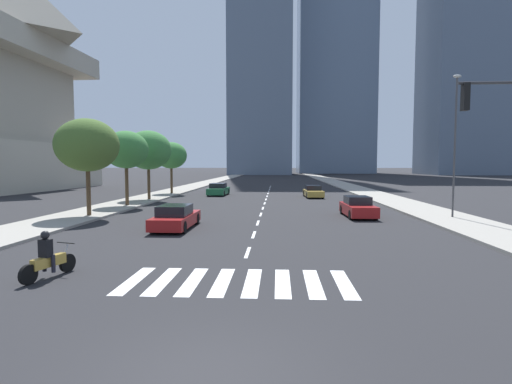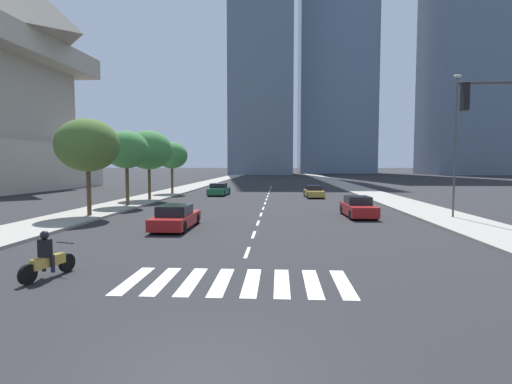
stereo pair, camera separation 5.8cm
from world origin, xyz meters
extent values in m
plane|color=#232326|center=(0.00, 0.00, 0.00)|extent=(800.00, 800.00, 0.00)
cube|color=gray|center=(12.08, 30.00, 0.07)|extent=(4.00, 260.00, 0.15)
cube|color=gray|center=(-12.08, 30.00, 0.07)|extent=(4.00, 260.00, 0.15)
cube|color=silver|center=(-3.15, 5.41, 0.00)|extent=(0.45, 2.89, 0.01)
cube|color=silver|center=(-2.25, 5.41, 0.00)|extent=(0.45, 2.89, 0.01)
cube|color=silver|center=(-1.35, 5.41, 0.00)|extent=(0.45, 2.89, 0.01)
cube|color=silver|center=(-0.45, 5.41, 0.00)|extent=(0.45, 2.89, 0.01)
cube|color=silver|center=(0.45, 5.41, 0.00)|extent=(0.45, 2.89, 0.01)
cube|color=silver|center=(1.35, 5.41, 0.00)|extent=(0.45, 2.89, 0.01)
cube|color=silver|center=(2.25, 5.41, 0.00)|extent=(0.45, 2.89, 0.01)
cube|color=silver|center=(3.15, 5.41, 0.00)|extent=(0.45, 2.89, 0.01)
cube|color=silver|center=(0.00, 9.41, 0.00)|extent=(0.14, 2.00, 0.01)
cube|color=silver|center=(0.00, 13.41, 0.00)|extent=(0.14, 2.00, 0.01)
cube|color=silver|center=(0.00, 17.41, 0.00)|extent=(0.14, 2.00, 0.01)
cube|color=silver|center=(0.00, 21.41, 0.00)|extent=(0.14, 2.00, 0.01)
cube|color=silver|center=(0.00, 25.41, 0.00)|extent=(0.14, 2.00, 0.01)
cube|color=silver|center=(0.00, 29.41, 0.00)|extent=(0.14, 2.00, 0.01)
cube|color=silver|center=(0.00, 33.41, 0.00)|extent=(0.14, 2.00, 0.01)
cube|color=silver|center=(0.00, 37.41, 0.00)|extent=(0.14, 2.00, 0.01)
cube|color=silver|center=(0.00, 41.41, 0.00)|extent=(0.14, 2.00, 0.01)
cube|color=silver|center=(0.00, 45.41, 0.00)|extent=(0.14, 2.00, 0.01)
cube|color=silver|center=(0.00, 49.41, 0.00)|extent=(0.14, 2.00, 0.01)
cube|color=silver|center=(0.00, 53.41, 0.00)|extent=(0.14, 2.00, 0.01)
cube|color=silver|center=(0.00, 57.41, 0.00)|extent=(0.14, 2.00, 0.01)
cylinder|color=black|center=(-5.65, 6.21, 0.30)|extent=(0.28, 0.61, 0.60)
cylinder|color=black|center=(-6.05, 4.79, 0.30)|extent=(0.28, 0.61, 0.60)
cube|color=#B28E38|center=(-5.85, 5.50, 0.52)|extent=(0.53, 1.20, 0.32)
cylinder|color=#B2B2B7|center=(-5.68, 6.12, 0.60)|extent=(0.14, 0.32, 0.67)
cylinder|color=black|center=(-5.66, 6.16, 0.97)|extent=(0.68, 0.23, 0.04)
cube|color=black|center=(-5.88, 5.41, 0.96)|extent=(0.41, 0.33, 0.55)
sphere|color=black|center=(-5.88, 5.41, 1.36)|extent=(0.26, 0.26, 0.26)
cylinder|color=black|center=(-6.02, 5.55, 0.47)|extent=(0.15, 0.15, 0.55)
cylinder|color=black|center=(-5.68, 5.45, 0.47)|extent=(0.15, 0.15, 0.55)
cube|color=maroon|center=(-4.38, 15.15, 0.46)|extent=(1.80, 4.71, 0.61)
cube|color=black|center=(-4.39, 14.91, 1.04)|extent=(1.58, 2.12, 0.54)
cylinder|color=black|center=(-5.18, 16.75, 0.32)|extent=(0.22, 0.64, 0.64)
cylinder|color=black|center=(-3.57, 16.74, 0.32)|extent=(0.22, 0.64, 0.64)
cylinder|color=black|center=(-5.20, 13.55, 0.32)|extent=(0.22, 0.64, 0.64)
cylinder|color=black|center=(-3.59, 13.55, 0.32)|extent=(0.22, 0.64, 0.64)
cube|color=maroon|center=(6.55, 20.51, 0.50)|extent=(1.86, 4.30, 0.68)
cube|color=black|center=(6.54, 20.72, 1.11)|extent=(1.58, 1.96, 0.53)
cylinder|color=black|center=(7.37, 19.09, 0.32)|extent=(0.24, 0.65, 0.64)
cylinder|color=black|center=(5.82, 19.04, 0.32)|extent=(0.24, 0.65, 0.64)
cylinder|color=black|center=(7.28, 21.98, 0.32)|extent=(0.24, 0.65, 0.64)
cylinder|color=black|center=(5.73, 21.93, 0.32)|extent=(0.24, 0.65, 0.64)
cube|color=#1E6038|center=(-5.56, 38.50, 0.50)|extent=(2.08, 4.55, 0.68)
cube|color=black|center=(-5.57, 38.27, 1.11)|extent=(1.74, 2.08, 0.54)
cylinder|color=black|center=(-6.35, 40.05, 0.32)|extent=(0.25, 0.65, 0.64)
cylinder|color=black|center=(-4.65, 39.98, 0.32)|extent=(0.25, 0.65, 0.64)
cylinder|color=black|center=(-6.48, 37.02, 0.32)|extent=(0.25, 0.65, 0.64)
cylinder|color=black|center=(-4.78, 36.94, 0.32)|extent=(0.25, 0.65, 0.64)
cube|color=#B28E38|center=(4.95, 36.17, 0.46)|extent=(1.95, 4.40, 0.61)
cube|color=black|center=(4.94, 36.39, 1.02)|extent=(1.62, 2.02, 0.51)
cylinder|color=black|center=(5.80, 34.75, 0.32)|extent=(0.25, 0.65, 0.64)
cylinder|color=black|center=(4.25, 34.67, 0.32)|extent=(0.25, 0.65, 0.64)
cylinder|color=black|center=(5.64, 37.68, 0.32)|extent=(0.25, 0.65, 0.64)
cylinder|color=black|center=(4.10, 37.60, 0.32)|extent=(0.25, 0.65, 0.64)
cube|color=black|center=(7.37, 7.49, 5.73)|extent=(0.20, 0.28, 0.90)
sphere|color=red|center=(7.37, 7.49, 6.03)|extent=(0.18, 0.18, 0.18)
sphere|color=orange|center=(7.37, 7.49, 5.73)|extent=(0.18, 0.18, 0.18)
sphere|color=green|center=(7.37, 7.49, 5.43)|extent=(0.18, 0.18, 0.18)
cylinder|color=#3F3F42|center=(12.38, 19.75, 4.53)|extent=(0.12, 0.12, 8.77)
ellipsoid|color=beige|center=(12.38, 19.75, 9.02)|extent=(0.50, 0.24, 0.20)
cylinder|color=#4C3823|center=(-11.28, 19.26, 1.65)|extent=(0.28, 0.28, 2.99)
ellipsoid|color=#426028|center=(-11.28, 19.26, 4.77)|extent=(4.07, 4.07, 3.46)
cylinder|color=#4C3823|center=(-11.28, 25.90, 1.71)|extent=(0.28, 0.28, 3.12)
ellipsoid|color=#387538|center=(-11.28, 25.90, 4.72)|extent=(3.62, 3.62, 3.07)
cylinder|color=#4C3823|center=(-11.28, 31.51, 1.64)|extent=(0.28, 0.28, 2.97)
ellipsoid|color=#387538|center=(-11.28, 31.51, 4.88)|extent=(4.39, 4.39, 3.73)
cylinder|color=#4C3823|center=(-11.28, 39.70, 1.63)|extent=(0.28, 0.28, 2.96)
ellipsoid|color=#387538|center=(-11.28, 39.70, 4.56)|extent=(3.63, 3.63, 3.09)
cube|color=slate|center=(23.89, 160.69, 66.14)|extent=(29.06, 29.68, 132.28)
camera|label=1|loc=(1.20, -6.16, 3.51)|focal=27.84mm
camera|label=2|loc=(1.26, -6.15, 3.51)|focal=27.84mm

